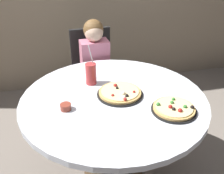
% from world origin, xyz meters
% --- Properties ---
extents(ground_plane, '(8.00, 8.00, 0.00)m').
position_xyz_m(ground_plane, '(0.00, 0.00, 0.00)').
color(ground_plane, slate).
extents(dining_table, '(1.27, 1.27, 0.75)m').
position_xyz_m(dining_table, '(0.00, 0.00, 0.66)').
color(dining_table, silver).
rests_on(dining_table, ground_plane).
extents(chair_wooden, '(0.42, 0.42, 0.95)m').
position_xyz_m(chair_wooden, '(-0.00, 0.87, 0.53)').
color(chair_wooden, black).
rests_on(chair_wooden, ground_plane).
extents(diner_child, '(0.27, 0.42, 1.08)m').
position_xyz_m(diner_child, '(0.00, 0.69, 0.48)').
color(diner_child, '#3F4766').
rests_on(diner_child, ground_plane).
extents(pizza_veggie, '(0.32, 0.32, 0.05)m').
position_xyz_m(pizza_veggie, '(0.05, 0.01, 0.77)').
color(pizza_veggie, black).
rests_on(pizza_veggie, dining_table).
extents(pizza_cheese, '(0.28, 0.28, 0.05)m').
position_xyz_m(pizza_cheese, '(0.33, -0.25, 0.77)').
color(pizza_cheese, black).
rests_on(pizza_cheese, dining_table).
extents(soda_cup, '(0.08, 0.08, 0.31)m').
position_xyz_m(soda_cup, '(-0.12, 0.22, 0.83)').
color(soda_cup, '#B73333').
rests_on(soda_cup, dining_table).
extents(sauce_bowl, '(0.07, 0.07, 0.04)m').
position_xyz_m(sauce_bowl, '(-0.33, -0.08, 0.77)').
color(sauce_bowl, brown).
rests_on(sauce_bowl, dining_table).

